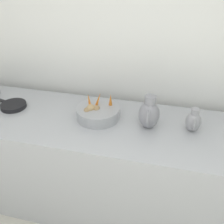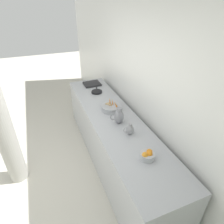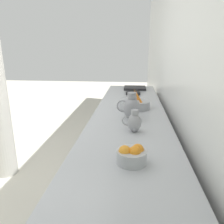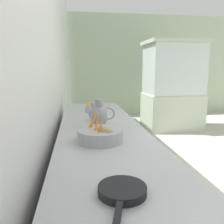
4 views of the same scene
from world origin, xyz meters
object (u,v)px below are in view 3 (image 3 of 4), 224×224
object	(u,v)px
metal_pitcher_tall	(131,107)
skillet_on_counter	(133,93)
metal_pitcher_short	(134,122)
orange_bowl	(132,155)
vegetable_colander	(135,104)

from	to	relation	value
metal_pitcher_tall	skillet_on_counter	distance (m)	1.12
metal_pitcher_tall	metal_pitcher_short	bearing A→B (deg)	95.23
metal_pitcher_short	orange_bowl	bearing A→B (deg)	88.44
vegetable_colander	orange_bowl	bearing A→B (deg)	89.12
metal_pitcher_tall	skillet_on_counter	world-z (taller)	metal_pitcher_tall
metal_pitcher_tall	metal_pitcher_short	distance (m)	0.31
metal_pitcher_tall	orange_bowl	bearing A→B (deg)	91.08
vegetable_colander	orange_bowl	xyz separation A→B (m)	(0.02, 1.19, 0.00)
orange_bowl	metal_pitcher_short	xyz separation A→B (m)	(-0.01, -0.49, 0.03)
metal_pitcher_tall	skillet_on_counter	xyz separation A→B (m)	(-0.02, -1.11, -0.10)
metal_pitcher_short	vegetable_colander	bearing A→B (deg)	-90.41
orange_bowl	metal_pitcher_tall	xyz separation A→B (m)	(0.01, -0.80, 0.06)
vegetable_colander	skillet_on_counter	world-z (taller)	vegetable_colander
vegetable_colander	skillet_on_counter	xyz separation A→B (m)	(0.02, -0.73, -0.03)
orange_bowl	metal_pitcher_short	world-z (taller)	metal_pitcher_short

